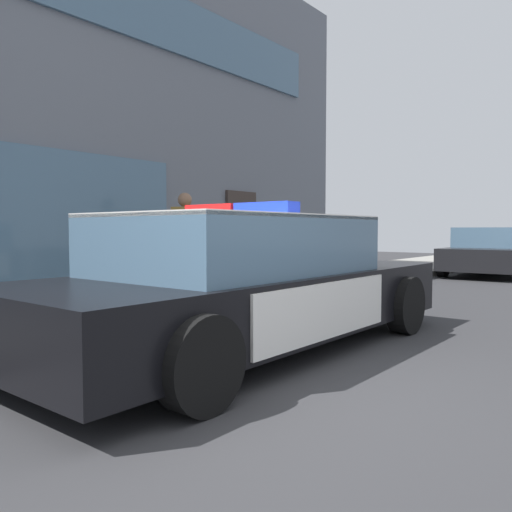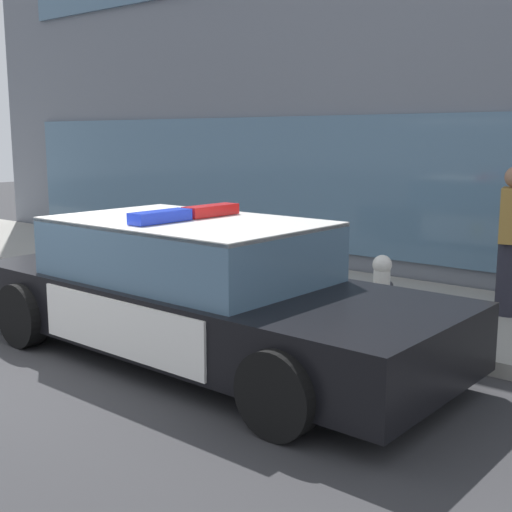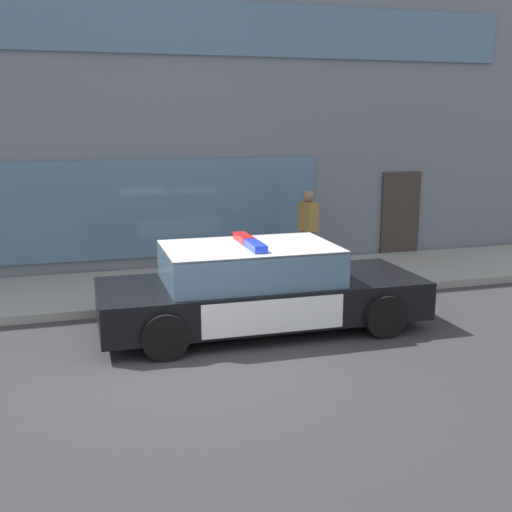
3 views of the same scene
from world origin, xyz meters
name	(u,v)px [view 2 (image 2 of 3)]	position (x,y,z in m)	size (l,w,h in m)	color
ground	(23,357)	(0.00, 0.00, 0.00)	(48.00, 48.00, 0.00)	#303033
sidewalk	(265,285)	(0.00, 3.87, 0.07)	(48.00, 2.84, 0.15)	gray
storefront_building	(483,65)	(0.51, 10.24, 3.60)	(18.91, 9.89, 7.21)	slate
police_cruiser	(198,290)	(1.34, 1.16, 0.68)	(5.19, 2.18, 1.49)	black
fire_hydrant	(382,288)	(2.30, 3.14, 0.50)	(0.34, 0.39, 0.73)	silver
pedestrian_on_sidewalk	(511,241)	(3.36, 4.19, 1.01)	(0.36, 0.45, 1.71)	#23232D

